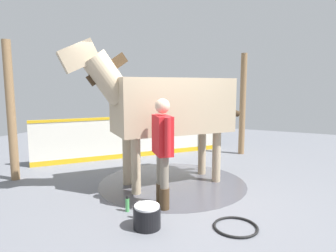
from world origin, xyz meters
TOP-DOWN VIEW (x-y plane):
  - ground_plane at (0.00, 0.00)m, footprint 16.00×16.00m
  - wet_patch at (0.28, 0.13)m, footprint 2.78×2.78m
  - barrier_wall at (1.74, 1.87)m, footprint 3.89×3.28m
  - roof_post_near at (-0.89, 2.99)m, footprint 0.16×0.16m
  - roof_post_far at (3.30, -0.53)m, footprint 0.16×0.16m
  - horse at (0.19, 0.20)m, footprint 2.79×2.43m
  - handler at (-0.79, -0.21)m, footprint 0.52×0.48m
  - wash_bucket at (-1.49, -0.34)m, footprint 0.36×0.36m
  - bottle_shampoo at (-1.31, -0.13)m, footprint 0.06×0.06m
  - bottle_spray at (-1.18, 0.17)m, footprint 0.06×0.06m
  - hose_coil at (-1.00, -1.38)m, footprint 0.58×0.58m

SIDE VIEW (x-z plane):
  - ground_plane at x=0.00m, z-range -0.02..0.00m
  - wet_patch at x=0.28m, z-range 0.00..0.00m
  - hose_coil at x=-1.00m, z-range 0.00..0.03m
  - bottle_spray at x=-1.18m, z-range -0.01..0.23m
  - bottle_shampoo at x=-1.31m, z-range -0.01..0.24m
  - wash_bucket at x=-1.49m, z-range 0.00..0.30m
  - barrier_wall at x=1.74m, z-range -0.04..1.02m
  - handler at x=-0.79m, z-range 0.12..1.77m
  - roof_post_near at x=-0.89m, z-range 0.00..2.68m
  - roof_post_far at x=3.30m, z-range 0.00..2.68m
  - horse at x=0.19m, z-range 0.20..2.77m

